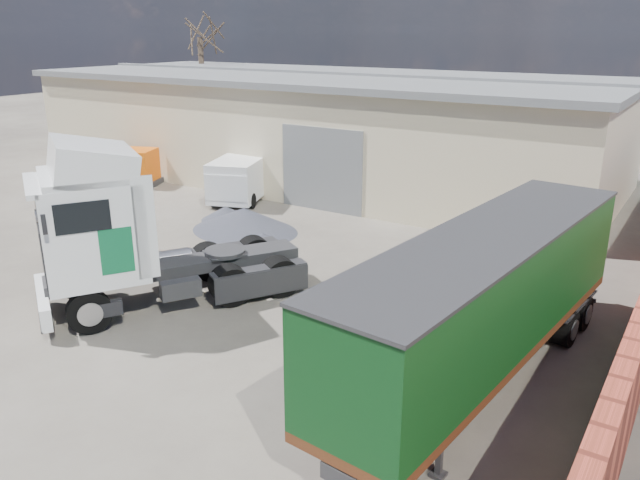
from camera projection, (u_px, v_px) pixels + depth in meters
The scene contains 8 objects.
ground at pixel (195, 299), 18.25m from camera, with size 120.00×120.00×0.00m, color #2C2924.
warehouse at pixel (319, 125), 33.21m from camera, with size 30.60×12.60×5.42m.
bare_tree at pixel (199, 22), 40.87m from camera, with size 4.00×4.00×9.60m.
tractor_unit at pixel (128, 238), 17.15m from camera, with size 6.04×7.50×4.87m.
box_trailer at pixel (488, 293), 13.34m from camera, with size 3.26×10.73×3.51m.
panel_van at pixel (243, 177), 28.70m from camera, with size 3.51×5.19×1.97m.
orange_skip at pixel (128, 169), 31.37m from camera, with size 3.40×2.80×1.83m.
gravel_heap at pixel (243, 220), 24.35m from camera, with size 5.19×4.56×0.93m.
Camera 1 is at (12.15, -12.08, 7.50)m, focal length 35.00 mm.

